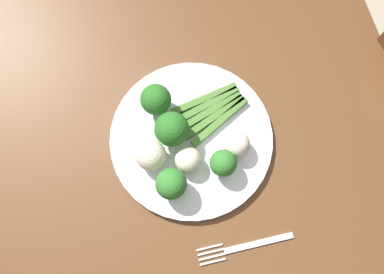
{
  "coord_description": "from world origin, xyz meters",
  "views": [
    {
      "loc": [
        -0.15,
        0.0,
        1.46
      ],
      "look_at": [
        0.02,
        -0.04,
        0.77
      ],
      "focal_mm": 37.74,
      "sensor_mm": 36.0,
      "label": 1
    }
  ],
  "objects_px": {
    "broccoli_right": "(224,163)",
    "broccoli_left": "(155,100)",
    "broccoli_front_left": "(173,129)",
    "cauliflower_front": "(189,160)",
    "dining_table": "(174,166)",
    "cauliflower_outer_edge": "(237,144)",
    "cauliflower_edge": "(151,154)",
    "asparagus_bundle": "(212,111)",
    "broccoli_near_center": "(172,184)",
    "fork": "(245,246)",
    "plate": "(192,139)"
  },
  "relations": [
    {
      "from": "broccoli_left",
      "to": "cauliflower_front",
      "type": "xyz_separation_m",
      "value": [
        -0.11,
        -0.03,
        -0.02
      ]
    },
    {
      "from": "plate",
      "to": "fork",
      "type": "height_order",
      "value": "plate"
    },
    {
      "from": "broccoli_near_center",
      "to": "fork",
      "type": "height_order",
      "value": "broccoli_near_center"
    },
    {
      "from": "broccoli_near_center",
      "to": "broccoli_left",
      "type": "xyz_separation_m",
      "value": [
        0.15,
        -0.01,
        0.0
      ]
    },
    {
      "from": "broccoli_left",
      "to": "cauliflower_outer_edge",
      "type": "relative_size",
      "value": 1.41
    },
    {
      "from": "asparagus_bundle",
      "to": "fork",
      "type": "bearing_deg",
      "value": 71.7
    },
    {
      "from": "dining_table",
      "to": "asparagus_bundle",
      "type": "xyz_separation_m",
      "value": [
        0.06,
        -0.09,
        0.13
      ]
    },
    {
      "from": "broccoli_left",
      "to": "cauliflower_front",
      "type": "relative_size",
      "value": 1.45
    },
    {
      "from": "broccoli_near_center",
      "to": "asparagus_bundle",
      "type": "bearing_deg",
      "value": -41.59
    },
    {
      "from": "asparagus_bundle",
      "to": "plate",
      "type": "bearing_deg",
      "value": 22.53
    },
    {
      "from": "plate",
      "to": "broccoli_left",
      "type": "height_order",
      "value": "broccoli_left"
    },
    {
      "from": "plate",
      "to": "cauliflower_front",
      "type": "height_order",
      "value": "cauliflower_front"
    },
    {
      "from": "dining_table",
      "to": "cauliflower_front",
      "type": "xyz_separation_m",
      "value": [
        -0.02,
        -0.03,
        0.15
      ]
    },
    {
      "from": "broccoli_near_center",
      "to": "cauliflower_front",
      "type": "xyz_separation_m",
      "value": [
        0.03,
        -0.04,
        -0.01
      ]
    },
    {
      "from": "broccoli_right",
      "to": "cauliflower_edge",
      "type": "distance_m",
      "value": 0.12
    },
    {
      "from": "asparagus_bundle",
      "to": "broccoli_right",
      "type": "distance_m",
      "value": 0.1
    },
    {
      "from": "broccoli_right",
      "to": "broccoli_left",
      "type": "relative_size",
      "value": 0.85
    },
    {
      "from": "plate",
      "to": "broccoli_front_left",
      "type": "height_order",
      "value": "broccoli_front_left"
    },
    {
      "from": "broccoli_right",
      "to": "cauliflower_outer_edge",
      "type": "bearing_deg",
      "value": -50.25
    },
    {
      "from": "asparagus_bundle",
      "to": "cauliflower_front",
      "type": "xyz_separation_m",
      "value": [
        -0.08,
        0.06,
        0.02
      ]
    },
    {
      "from": "broccoli_front_left",
      "to": "cauliflower_front",
      "type": "xyz_separation_m",
      "value": [
        -0.05,
        -0.01,
        -0.02
      ]
    },
    {
      "from": "dining_table",
      "to": "fork",
      "type": "relative_size",
      "value": 7.0
    },
    {
      "from": "cauliflower_outer_edge",
      "to": "cauliflower_front",
      "type": "bearing_deg",
      "value": 93.22
    },
    {
      "from": "dining_table",
      "to": "cauliflower_outer_edge",
      "type": "bearing_deg",
      "value": -99.3
    },
    {
      "from": "broccoli_right",
      "to": "broccoli_left",
      "type": "height_order",
      "value": "broccoli_left"
    },
    {
      "from": "cauliflower_edge",
      "to": "asparagus_bundle",
      "type": "bearing_deg",
      "value": -66.49
    },
    {
      "from": "cauliflower_front",
      "to": "cauliflower_outer_edge",
      "type": "distance_m",
      "value": 0.09
    },
    {
      "from": "dining_table",
      "to": "cauliflower_edge",
      "type": "bearing_deg",
      "value": 85.99
    },
    {
      "from": "broccoli_left",
      "to": "cauliflower_outer_edge",
      "type": "xyz_separation_m",
      "value": [
        -0.11,
        -0.12,
        -0.01
      ]
    },
    {
      "from": "dining_table",
      "to": "asparagus_bundle",
      "type": "bearing_deg",
      "value": -58.49
    },
    {
      "from": "broccoli_near_center",
      "to": "fork",
      "type": "xyz_separation_m",
      "value": [
        -0.13,
        -0.09,
        -0.05
      ]
    },
    {
      "from": "fork",
      "to": "dining_table",
      "type": "bearing_deg",
      "value": -64.1
    },
    {
      "from": "cauliflower_front",
      "to": "cauliflower_edge",
      "type": "height_order",
      "value": "cauliflower_edge"
    },
    {
      "from": "plate",
      "to": "broccoli_right",
      "type": "xyz_separation_m",
      "value": [
        -0.06,
        -0.04,
        0.04
      ]
    },
    {
      "from": "broccoli_right",
      "to": "plate",
      "type": "bearing_deg",
      "value": 30.88
    },
    {
      "from": "cauliflower_front",
      "to": "fork",
      "type": "distance_m",
      "value": 0.17
    },
    {
      "from": "broccoli_right",
      "to": "cauliflower_edge",
      "type": "bearing_deg",
      "value": 67.16
    },
    {
      "from": "broccoli_near_center",
      "to": "cauliflower_outer_edge",
      "type": "distance_m",
      "value": 0.13
    },
    {
      "from": "broccoli_left",
      "to": "cauliflower_edge",
      "type": "xyz_separation_m",
      "value": [
        -0.09,
        0.03,
        -0.01
      ]
    },
    {
      "from": "asparagus_bundle",
      "to": "broccoli_left",
      "type": "distance_m",
      "value": 0.1
    },
    {
      "from": "broccoli_front_left",
      "to": "broccoli_right",
      "type": "height_order",
      "value": "broccoli_front_left"
    },
    {
      "from": "fork",
      "to": "plate",
      "type": "bearing_deg",
      "value": -77.37
    },
    {
      "from": "broccoli_left",
      "to": "broccoli_front_left",
      "type": "bearing_deg",
      "value": -165.26
    },
    {
      "from": "cauliflower_edge",
      "to": "fork",
      "type": "bearing_deg",
      "value": -148.69
    },
    {
      "from": "broccoli_near_center",
      "to": "broccoli_left",
      "type": "distance_m",
      "value": 0.15
    },
    {
      "from": "cauliflower_front",
      "to": "dining_table",
      "type": "bearing_deg",
      "value": 49.26
    },
    {
      "from": "dining_table",
      "to": "broccoli_left",
      "type": "distance_m",
      "value": 0.19
    },
    {
      "from": "broccoli_left",
      "to": "fork",
      "type": "bearing_deg",
      "value": -162.96
    },
    {
      "from": "cauliflower_outer_edge",
      "to": "cauliflower_edge",
      "type": "distance_m",
      "value": 0.15
    },
    {
      "from": "broccoli_right",
      "to": "cauliflower_front",
      "type": "xyz_separation_m",
      "value": [
        0.02,
        0.05,
        -0.01
      ]
    }
  ]
}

